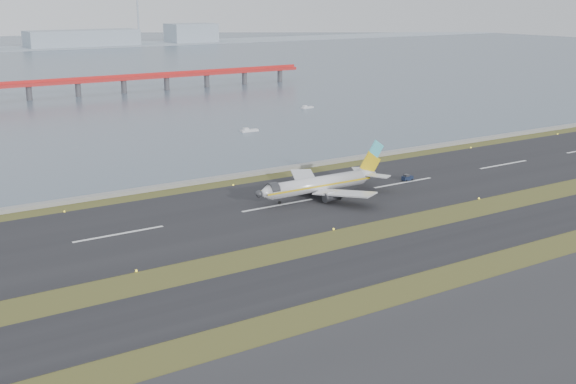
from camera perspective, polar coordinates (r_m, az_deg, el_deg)
name	(u,v)px	position (r m, az deg, el deg)	size (l,w,h in m)	color
ground	(355,240)	(150.85, 5.32, -3.77)	(1000.00, 1000.00, 0.00)	#3C4C1B
taxiway_strip	(393,256)	(142.20, 8.32, -5.05)	(1000.00, 18.00, 0.10)	black
runway_strip	(278,205)	(174.19, -0.78, -1.07)	(1000.00, 45.00, 0.10)	black
seawall	(220,178)	(199.21, -5.39, 1.09)	(1000.00, 2.50, 1.00)	gray
red_pier	(78,82)	(379.87, -16.29, 8.34)	(260.00, 5.00, 10.20)	red
airliner	(322,184)	(181.05, 2.68, 0.66)	(38.52, 32.89, 12.80)	silver
pushback_tug	(407,178)	(199.91, 9.40, 1.12)	(3.00, 1.86, 1.88)	#121B33
workboat_near	(249,130)	(269.89, -3.12, 4.88)	(6.84, 2.26, 1.65)	silver
workboat_far	(307,107)	(326.80, 1.49, 6.70)	(6.36, 2.68, 1.50)	silver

